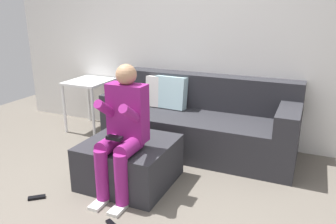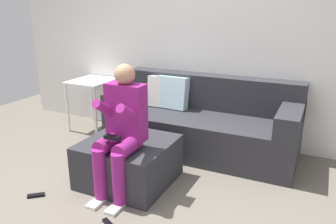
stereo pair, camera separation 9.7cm
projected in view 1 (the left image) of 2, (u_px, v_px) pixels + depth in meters
The scene contains 7 objects.
ground_plane at pixel (108, 219), 2.70m from camera, with size 7.01×7.01×0.00m, color #6B6359.
wall_back at pixel (196, 34), 4.08m from camera, with size 5.39×0.10×2.62m, color white.
couch_sectional at pixel (200, 122), 3.93m from camera, with size 2.15×0.86×0.86m.
ottoman at pixel (130, 162), 3.22m from camera, with size 0.81×0.78×0.42m, color #2D2D33.
person_seated at pixel (122, 129), 2.89m from camera, with size 0.35×0.56×1.18m.
side_table at pixel (89, 88), 4.53m from camera, with size 0.52×0.59×0.68m.
remote_by_storage_bin at pixel (37, 197), 2.98m from camera, with size 0.15×0.05×0.02m, color black.
Camera 1 is at (1.38, -1.91, 1.65)m, focal length 35.76 mm.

